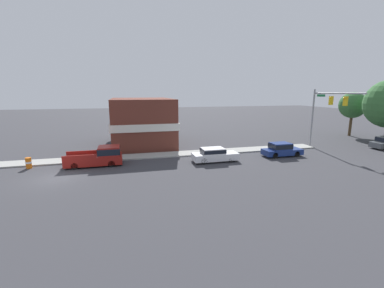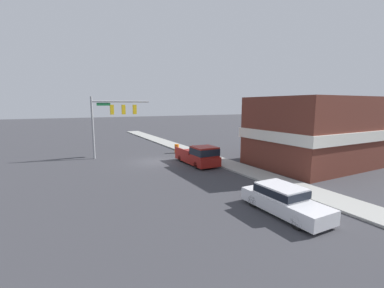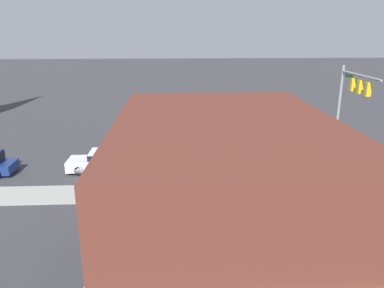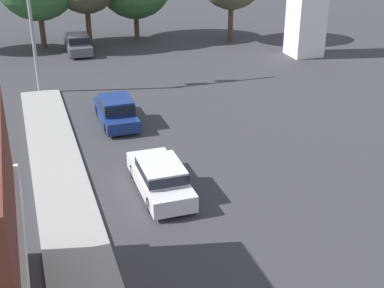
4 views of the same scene
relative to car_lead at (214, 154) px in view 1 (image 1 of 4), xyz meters
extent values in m
plane|color=#38383D|center=(1.71, -15.02, -0.77)|extent=(200.00, 200.00, 0.00)
cube|color=#9E9E99|center=(-3.99, -15.02, -0.70)|extent=(2.40, 60.00, 0.14)
cylinder|color=gray|center=(-3.99, 15.17, 3.05)|extent=(0.22, 0.22, 7.63)
cylinder|color=gray|center=(-0.20, 15.17, 6.37)|extent=(7.57, 0.18, 0.18)
cube|color=gold|center=(-1.07, 15.17, 5.50)|extent=(0.36, 0.36, 1.05)
sphere|color=yellow|center=(-1.07, 14.97, 5.82)|extent=(0.22, 0.22, 0.22)
cube|color=gold|center=(1.06, 15.17, 5.50)|extent=(0.36, 0.36, 1.05)
sphere|color=yellow|center=(1.06, 14.97, 5.82)|extent=(0.22, 0.22, 0.22)
cube|color=#196B38|center=(-2.79, 15.17, 6.08)|extent=(1.40, 0.04, 0.30)
cylinder|color=black|center=(-0.80, 1.61, -0.44)|extent=(0.22, 0.66, 0.66)
cylinder|color=black|center=(0.80, 1.61, -0.44)|extent=(0.22, 0.66, 0.66)
cylinder|color=black|center=(-0.80, -1.40, -0.44)|extent=(0.22, 0.66, 0.66)
cylinder|color=black|center=(0.80, -1.40, -0.44)|extent=(0.22, 0.66, 0.66)
cube|color=silver|center=(0.00, 0.11, -0.23)|extent=(1.83, 4.86, 0.72)
cube|color=silver|center=(0.00, -0.19, 0.42)|extent=(1.68, 2.33, 0.57)
cube|color=black|center=(0.00, -0.19, 0.42)|extent=(1.70, 2.43, 0.40)
cylinder|color=black|center=(-1.05, 22.76, -0.44)|extent=(0.22, 0.66, 0.66)
cylinder|color=black|center=(-1.05, 9.78, -0.44)|extent=(0.22, 0.66, 0.66)
cylinder|color=black|center=(0.51, 9.78, -0.44)|extent=(0.22, 0.66, 0.66)
cylinder|color=black|center=(-1.05, 6.98, -0.44)|extent=(0.22, 0.66, 0.66)
cylinder|color=black|center=(0.51, 6.98, -0.44)|extent=(0.22, 0.66, 0.66)
cube|color=navy|center=(-0.27, 8.38, -0.26)|extent=(1.78, 4.53, 0.64)
cube|color=navy|center=(-0.27, 8.11, 0.43)|extent=(1.64, 2.17, 0.73)
cube|color=black|center=(-0.27, 8.11, 0.43)|extent=(1.65, 2.26, 0.51)
cylinder|color=black|center=(-2.48, -10.54, -0.44)|extent=(0.22, 0.66, 0.66)
cylinder|color=black|center=(-0.58, -10.54, -0.44)|extent=(0.22, 0.66, 0.66)
cylinder|color=black|center=(-2.48, -13.91, -0.44)|extent=(0.22, 0.66, 0.66)
cylinder|color=black|center=(-0.58, -13.91, -0.44)|extent=(0.22, 0.66, 0.66)
cube|color=maroon|center=(-1.53, -12.22, -0.16)|extent=(2.12, 5.44, 0.85)
cube|color=maroon|center=(-1.53, -10.74, 0.71)|extent=(2.02, 2.07, 0.88)
cube|color=black|center=(-1.53, -10.74, 0.71)|extent=(2.04, 2.15, 0.62)
cube|color=maroon|center=(-2.53, -13.41, 0.44)|extent=(0.12, 3.08, 0.35)
cube|color=maroon|center=(-0.53, -13.41, 0.44)|extent=(0.12, 3.08, 0.35)
cylinder|color=orange|center=(-2.19, -18.29, -0.24)|extent=(0.52, 0.52, 1.05)
cylinder|color=white|center=(-2.19, -18.29, -0.19)|extent=(0.54, 0.54, 0.19)
cube|color=brown|center=(-11.56, -6.71, 2.43)|extent=(11.74, 8.04, 6.39)
cube|color=silver|center=(-11.56, -6.71, 2.28)|extent=(12.04, 8.34, 0.90)
cylinder|color=#4C3823|center=(-9.72, 27.63, 0.84)|extent=(0.44, 0.44, 3.22)
sphere|color=#336633|center=(-9.72, 27.63, 4.38)|extent=(4.27, 4.27, 4.27)
camera|label=1|loc=(25.02, -9.01, 6.52)|focal=24.00mm
camera|label=2|loc=(10.32, 9.15, 4.93)|focal=24.00mm
camera|label=3|loc=(-24.76, -4.80, 8.79)|focal=35.00mm
camera|label=4|loc=(-5.08, -19.37, 10.73)|focal=50.00mm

